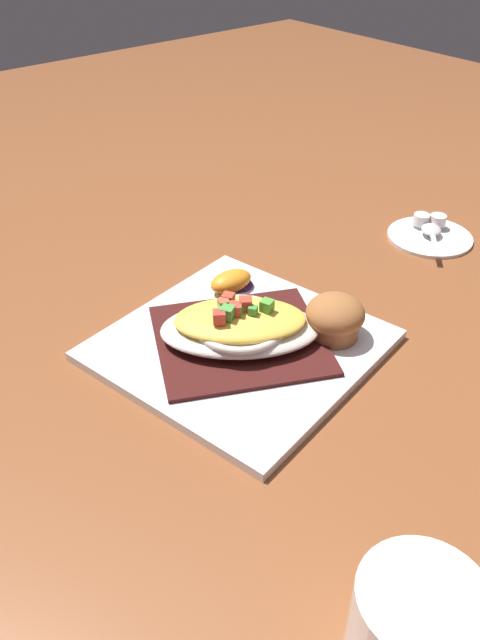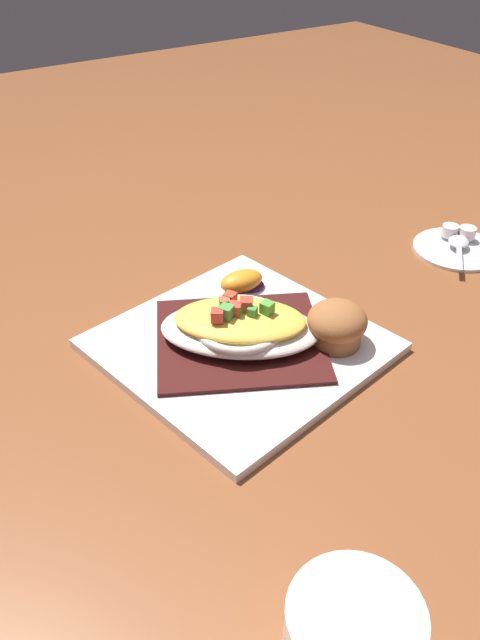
{
  "view_description": "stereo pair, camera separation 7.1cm",
  "coord_description": "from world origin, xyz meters",
  "px_view_note": "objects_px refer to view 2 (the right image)",
  "views": [
    {
      "loc": [
        0.44,
        -0.37,
        0.46
      ],
      "look_at": [
        0.0,
        0.0,
        0.04
      ],
      "focal_mm": 36.07,
      "sensor_mm": 36.0,
      "label": 1
    },
    {
      "loc": [
        0.48,
        -0.31,
        0.46
      ],
      "look_at": [
        0.0,
        0.0,
        0.04
      ],
      "focal_mm": 36.07,
      "sensor_mm": 36.0,
      "label": 2
    }
  ],
  "objects_px": {
    "square_plate": "(240,345)",
    "creamer_saucer": "(457,248)",
    "muffin": "(337,324)",
    "spoon": "(459,243)",
    "orange_garnish": "(242,281)",
    "creamer_cup_1": "(450,231)",
    "creamer_cup_0": "(467,233)",
    "gratin_dish": "(240,325)"
  },
  "relations": [
    {
      "from": "spoon",
      "to": "creamer_cup_0",
      "type": "bearing_deg",
      "value": 111.03
    },
    {
      "from": "gratin_dish",
      "to": "creamer_cup_1",
      "type": "relative_size",
      "value": 8.55
    },
    {
      "from": "orange_garnish",
      "to": "creamer_cup_1",
      "type": "height_order",
      "value": "orange_garnish"
    },
    {
      "from": "orange_garnish",
      "to": "square_plate",
      "type": "bearing_deg",
      "value": -34.04
    },
    {
      "from": "creamer_cup_0",
      "to": "creamer_cup_1",
      "type": "bearing_deg",
      "value": -136.71
    },
    {
      "from": "square_plate",
      "to": "orange_garnish",
      "type": "xyz_separation_m",
      "value": [
        -0.09,
        0.06,
        0.02
      ]
    },
    {
      "from": "creamer_saucer",
      "to": "creamer_cup_1",
      "type": "bearing_deg",
      "value": 159.08
    },
    {
      "from": "creamer_saucer",
      "to": "creamer_cup_1",
      "type": "relative_size",
      "value": 5.13
    },
    {
      "from": "creamer_saucer",
      "to": "spoon",
      "type": "bearing_deg",
      "value": -46.71
    },
    {
      "from": "gratin_dish",
      "to": "orange_garnish",
      "type": "relative_size",
      "value": 3.01
    },
    {
      "from": "muffin",
      "to": "creamer_saucer",
      "type": "distance_m",
      "value": 0.31
    },
    {
      "from": "muffin",
      "to": "orange_garnish",
      "type": "relative_size",
      "value": 0.98
    },
    {
      "from": "gratin_dish",
      "to": "orange_garnish",
      "type": "distance_m",
      "value": 0.11
    },
    {
      "from": "square_plate",
      "to": "orange_garnish",
      "type": "relative_size",
      "value": 4.05
    },
    {
      "from": "muffin",
      "to": "creamer_cup_1",
      "type": "xyz_separation_m",
      "value": [
        -0.11,
        0.3,
        -0.02
      ]
    },
    {
      "from": "square_plate",
      "to": "creamer_cup_1",
      "type": "height_order",
      "value": "creamer_cup_1"
    },
    {
      "from": "spoon",
      "to": "orange_garnish",
      "type": "bearing_deg",
      "value": -102.38
    },
    {
      "from": "square_plate",
      "to": "spoon",
      "type": "xyz_separation_m",
      "value": [
        -0.02,
        0.38,
        0.01
      ]
    },
    {
      "from": "gratin_dish",
      "to": "creamer_saucer",
      "type": "height_order",
      "value": "gratin_dish"
    },
    {
      "from": "square_plate",
      "to": "creamer_cup_0",
      "type": "xyz_separation_m",
      "value": [
        -0.03,
        0.41,
        0.01
      ]
    },
    {
      "from": "square_plate",
      "to": "spoon",
      "type": "relative_size",
      "value": 3.26
    },
    {
      "from": "orange_garnish",
      "to": "creamer_saucer",
      "type": "bearing_deg",
      "value": 78.27
    },
    {
      "from": "muffin",
      "to": "creamer_cup_1",
      "type": "distance_m",
      "value": 0.32
    },
    {
      "from": "gratin_dish",
      "to": "creamer_saucer",
      "type": "xyz_separation_m",
      "value": [
        -0.02,
        0.38,
        -0.03
      ]
    },
    {
      "from": "square_plate",
      "to": "gratin_dish",
      "type": "bearing_deg",
      "value": -101.99
    },
    {
      "from": "orange_garnish",
      "to": "creamer_saucer",
      "type": "distance_m",
      "value": 0.33
    },
    {
      "from": "muffin",
      "to": "creamer_saucer",
      "type": "bearing_deg",
      "value": 105.84
    },
    {
      "from": "square_plate",
      "to": "creamer_saucer",
      "type": "relative_size",
      "value": 2.24
    },
    {
      "from": "muffin",
      "to": "spoon",
      "type": "distance_m",
      "value": 0.3
    },
    {
      "from": "square_plate",
      "to": "creamer_cup_1",
      "type": "xyz_separation_m",
      "value": [
        -0.05,
        0.39,
        0.01
      ]
    },
    {
      "from": "gratin_dish",
      "to": "orange_garnish",
      "type": "bearing_deg",
      "value": 145.9
    },
    {
      "from": "gratin_dish",
      "to": "spoon",
      "type": "distance_m",
      "value": 0.38
    },
    {
      "from": "gratin_dish",
      "to": "creamer_saucer",
      "type": "distance_m",
      "value": 0.38
    },
    {
      "from": "muffin",
      "to": "orange_garnish",
      "type": "height_order",
      "value": "muffin"
    },
    {
      "from": "muffin",
      "to": "creamer_cup_1",
      "type": "bearing_deg",
      "value": 109.79
    },
    {
      "from": "muffin",
      "to": "orange_garnish",
      "type": "distance_m",
      "value": 0.15
    },
    {
      "from": "muffin",
      "to": "orange_garnish",
      "type": "xyz_separation_m",
      "value": [
        -0.15,
        -0.03,
        -0.01
      ]
    },
    {
      "from": "gratin_dish",
      "to": "creamer_cup_0",
      "type": "xyz_separation_m",
      "value": [
        -0.03,
        0.41,
        -0.02
      ]
    },
    {
      "from": "muffin",
      "to": "spoon",
      "type": "height_order",
      "value": "muffin"
    },
    {
      "from": "muffin",
      "to": "orange_garnish",
      "type": "bearing_deg",
      "value": -169.24
    },
    {
      "from": "creamer_saucer",
      "to": "square_plate",
      "type": "bearing_deg",
      "value": -86.44
    },
    {
      "from": "muffin",
      "to": "creamer_cup_0",
      "type": "distance_m",
      "value": 0.33
    }
  ]
}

